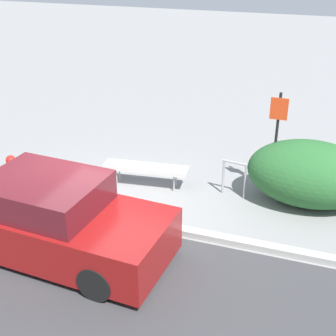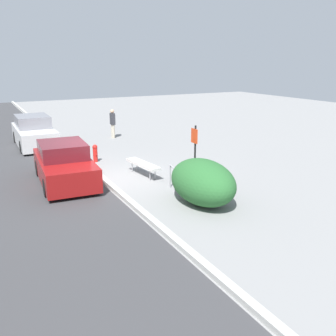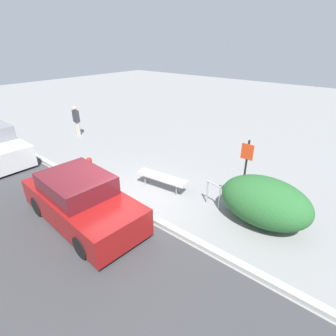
# 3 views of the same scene
# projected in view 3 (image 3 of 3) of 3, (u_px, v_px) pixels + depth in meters

# --- Properties ---
(ground_plane) EXTENTS (60.00, 60.00, 0.00)m
(ground_plane) POSITION_uv_depth(u_px,v_px,m) (126.00, 206.00, 8.45)
(ground_plane) COLOR gray
(curb) EXTENTS (60.00, 0.20, 0.13)m
(curb) POSITION_uv_depth(u_px,v_px,m) (126.00, 204.00, 8.42)
(curb) COLOR #A8A8A3
(curb) RESTS_ON ground_plane
(bench) EXTENTS (1.95, 0.62, 0.51)m
(bench) POSITION_uv_depth(u_px,v_px,m) (162.00, 178.00, 9.23)
(bench) COLOR #99999E
(bench) RESTS_ON ground_plane
(bike_rack) EXTENTS (0.55, 0.13, 0.83)m
(bike_rack) POSITION_uv_depth(u_px,v_px,m) (213.00, 192.00, 8.23)
(bike_rack) COLOR #99999E
(bike_rack) RESTS_ON ground_plane
(sign_post) EXTENTS (0.36, 0.08, 2.30)m
(sign_post) POSITION_uv_depth(u_px,v_px,m) (245.00, 170.00, 7.68)
(sign_post) COLOR black
(sign_post) RESTS_ON ground_plane
(fire_hydrant) EXTENTS (0.36, 0.22, 0.77)m
(fire_hydrant) POSITION_uv_depth(u_px,v_px,m) (90.00, 166.00, 10.18)
(fire_hydrant) COLOR red
(fire_hydrant) RESTS_ON ground_plane
(shrub_hedge) EXTENTS (2.58, 1.68, 1.38)m
(shrub_hedge) POSITION_uv_depth(u_px,v_px,m) (265.00, 202.00, 7.42)
(shrub_hedge) COLOR #28602D
(shrub_hedge) RESTS_ON ground_plane
(pedestrian) EXTENTS (0.37, 0.22, 1.63)m
(pedestrian) POSITION_uv_depth(u_px,v_px,m) (77.00, 120.00, 14.32)
(pedestrian) COLOR #B7AD99
(pedestrian) RESTS_ON ground_plane
(parked_car_near) EXTENTS (4.18, 1.99, 1.45)m
(parked_car_near) POSITION_uv_depth(u_px,v_px,m) (81.00, 201.00, 7.52)
(parked_car_near) COLOR black
(parked_car_near) RESTS_ON ground_plane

